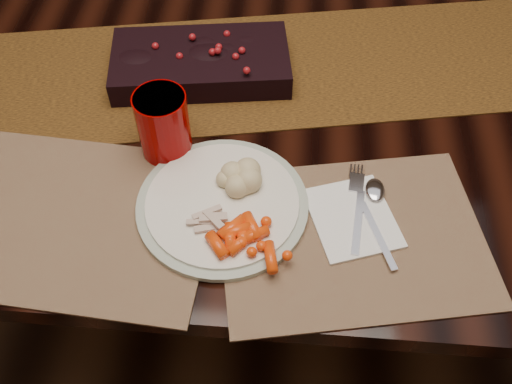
# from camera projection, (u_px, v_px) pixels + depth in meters

# --- Properties ---
(floor) EXTENTS (5.00, 5.00, 0.00)m
(floor) POSITION_uv_depth(u_px,v_px,m) (265.00, 277.00, 1.70)
(floor) COLOR black
(floor) RESTS_ON ground
(dining_table) EXTENTS (1.80, 1.00, 0.75)m
(dining_table) POSITION_uv_depth(u_px,v_px,m) (267.00, 202.00, 1.40)
(dining_table) COLOR black
(dining_table) RESTS_ON floor
(table_runner) EXTENTS (1.71, 0.66, 0.00)m
(table_runner) POSITION_uv_depth(u_px,v_px,m) (297.00, 66.00, 1.14)
(table_runner) COLOR #513813
(table_runner) RESTS_ON dining_table
(centerpiece) EXTENTS (0.36, 0.22, 0.07)m
(centerpiece) POSITION_uv_depth(u_px,v_px,m) (201.00, 59.00, 1.10)
(centerpiece) COLOR black
(centerpiece) RESTS_ON table_runner
(placemat_main) EXTENTS (0.46, 0.38, 0.00)m
(placemat_main) POSITION_uv_depth(u_px,v_px,m) (352.00, 237.00, 0.90)
(placemat_main) COLOR brown
(placemat_main) RESTS_ON dining_table
(placemat_second) EXTENTS (0.47, 0.35, 0.00)m
(placemat_second) POSITION_uv_depth(u_px,v_px,m) (74.00, 218.00, 0.92)
(placemat_second) COLOR #9B7652
(placemat_second) RESTS_ON dining_table
(dinner_plate) EXTENTS (0.32, 0.32, 0.02)m
(dinner_plate) POSITION_uv_depth(u_px,v_px,m) (222.00, 204.00, 0.92)
(dinner_plate) COLOR white
(dinner_plate) RESTS_ON placemat_main
(baby_carrots) EXTENTS (0.13, 0.11, 0.02)m
(baby_carrots) POSITION_uv_depth(u_px,v_px,m) (245.00, 235.00, 0.87)
(baby_carrots) COLOR #F7420A
(baby_carrots) RESTS_ON dinner_plate
(mashed_potatoes) EXTENTS (0.09, 0.09, 0.04)m
(mashed_potatoes) POSITION_uv_depth(u_px,v_px,m) (235.00, 174.00, 0.92)
(mashed_potatoes) COLOR tan
(mashed_potatoes) RESTS_ON dinner_plate
(turkey_shreds) EXTENTS (0.08, 0.08, 0.02)m
(turkey_shreds) POSITION_uv_depth(u_px,v_px,m) (203.00, 220.00, 0.88)
(turkey_shreds) COLOR #B6A298
(turkey_shreds) RESTS_ON dinner_plate
(napkin) EXTENTS (0.17, 0.18, 0.01)m
(napkin) POSITION_uv_depth(u_px,v_px,m) (353.00, 218.00, 0.91)
(napkin) COLOR white
(napkin) RESTS_ON placemat_main
(fork) EXTENTS (0.04, 0.16, 0.00)m
(fork) POSITION_uv_depth(u_px,v_px,m) (358.00, 211.00, 0.91)
(fork) COLOR silver
(fork) RESTS_ON napkin
(spoon) EXTENTS (0.09, 0.16, 0.00)m
(spoon) POSITION_uv_depth(u_px,v_px,m) (377.00, 220.00, 0.90)
(spoon) COLOR silver
(spoon) RESTS_ON napkin
(red_cup) EXTENTS (0.10, 0.10, 0.12)m
(red_cup) POSITION_uv_depth(u_px,v_px,m) (163.00, 124.00, 0.96)
(red_cup) COLOR #8E0000
(red_cup) RESTS_ON placemat_main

